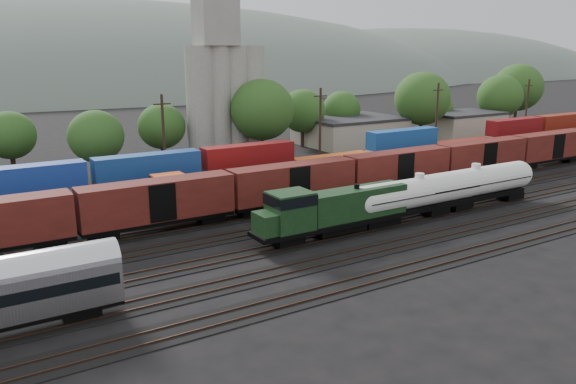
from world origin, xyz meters
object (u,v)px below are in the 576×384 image
tank_car_a (419,194)px  orange_locomotive (206,189)px  green_locomotive (330,210)px  grain_silo (225,89)px

tank_car_a → orange_locomotive: (-17.47, 15.00, -0.36)m
green_locomotive → grain_silo: grain_silo is taller
green_locomotive → orange_locomotive: 16.20m
tank_car_a → grain_silo: grain_silo is taller
orange_locomotive → grain_silo: bearing=60.2°
green_locomotive → orange_locomotive: size_ratio=1.07×
orange_locomotive → grain_silo: size_ratio=0.58×
green_locomotive → orange_locomotive: (-6.11, 15.00, -0.29)m
tank_car_a → grain_silo: bearing=93.6°
tank_car_a → grain_silo: size_ratio=0.61×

